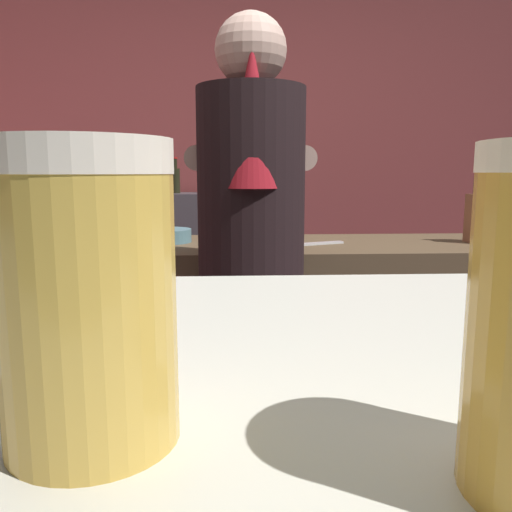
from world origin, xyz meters
TOP-DOWN VIEW (x-y plane):
  - wall_back at (0.00, 2.20)m, footprint 5.20×0.10m
  - prep_counter at (0.35, 0.68)m, footprint 2.10×0.60m
  - back_shelf at (-0.24, 1.92)m, footprint 0.92×0.36m
  - bartender at (-0.03, 0.22)m, footprint 0.42×0.51m
  - knife_block at (0.93, 0.65)m, footprint 0.10×0.08m
  - mixing_bowl at (-0.36, 0.73)m, footprint 0.20×0.20m
  - chefs_knife at (0.25, 0.63)m, footprint 0.24×0.12m
  - pint_glass_near at (-0.16, -1.17)m, footprint 0.08×0.08m
  - bottle_hot_sauce at (-0.44, 1.92)m, footprint 0.06×0.06m
  - bottle_vinegar at (-0.08, 1.88)m, footprint 0.07×0.07m
  - bottle_olive_oil at (-0.18, 1.92)m, footprint 0.07×0.07m

SIDE VIEW (x-z plane):
  - prep_counter at x=0.35m, z-range 0.00..0.94m
  - back_shelf at x=-0.24m, z-range 0.00..1.09m
  - chefs_knife at x=0.25m, z-range 0.94..0.94m
  - mixing_bowl at x=-0.36m, z-range 0.94..0.99m
  - bartender at x=-0.03m, z-range 0.13..1.83m
  - knife_block at x=0.93m, z-range 0.90..1.19m
  - pint_glass_near at x=-0.16m, z-range 1.10..1.24m
  - bottle_hot_sauce at x=-0.44m, z-range 1.07..1.29m
  - bottle_olive_oil at x=-0.18m, z-range 1.06..1.32m
  - bottle_vinegar at x=-0.08m, z-range 1.06..1.33m
  - wall_back at x=0.00m, z-range 0.00..2.70m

